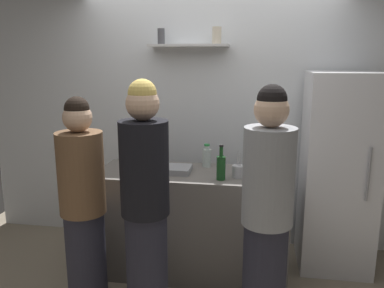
{
  "coord_description": "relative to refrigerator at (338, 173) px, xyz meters",
  "views": [
    {
      "loc": [
        0.44,
        -2.68,
        1.91
      ],
      "look_at": [
        -0.08,
        0.53,
        1.18
      ],
      "focal_mm": 36.54,
      "sensor_mm": 36.0,
      "label": 1
    }
  ],
  "objects": [
    {
      "name": "person_brown_jacket",
      "position": [
        -2.0,
        -0.95,
        -0.08
      ],
      "size": [
        0.34,
        0.34,
        1.64
      ],
      "rotation": [
        0.0,
        0.0,
        5.18
      ],
      "color": "#262633",
      "rests_on": "ground"
    },
    {
      "name": "person_blonde",
      "position": [
        -1.49,
        -1.04,
        -0.01
      ],
      "size": [
        0.34,
        0.34,
        1.77
      ],
      "rotation": [
        0.0,
        0.0,
        3.63
      ],
      "color": "#262633",
      "rests_on": "ground"
    },
    {
      "name": "utensil_holder",
      "position": [
        -0.88,
        -0.4,
        0.09
      ],
      "size": [
        0.1,
        0.1,
        0.22
      ],
      "color": "#B2B2B7",
      "rests_on": "counter"
    },
    {
      "name": "person_grey_hoodie",
      "position": [
        -0.66,
        -1.05,
        -0.02
      ],
      "size": [
        0.34,
        0.34,
        1.75
      ],
      "rotation": [
        0.0,
        0.0,
        6.02
      ],
      "color": "#262633",
      "rests_on": "ground"
    },
    {
      "name": "water_bottle_plastic",
      "position": [
        -1.17,
        -0.12,
        0.13
      ],
      "size": [
        0.08,
        0.08,
        0.21
      ],
      "color": "silver",
      "rests_on": "counter"
    },
    {
      "name": "counter",
      "position": [
        -1.28,
        -0.32,
        -0.43
      ],
      "size": [
        1.66,
        0.63,
        0.93
      ],
      "primitive_type": "cube",
      "color": "#66605B",
      "rests_on": "ground"
    },
    {
      "name": "baking_pan",
      "position": [
        -1.46,
        -0.34,
        0.07
      ],
      "size": [
        0.34,
        0.24,
        0.05
      ],
      "primitive_type": "cube",
      "color": "gray",
      "rests_on": "counter"
    },
    {
      "name": "refrigerator",
      "position": [
        0.0,
        0.0,
        0.0
      ],
      "size": [
        0.62,
        0.62,
        1.79
      ],
      "color": "white",
      "rests_on": "ground"
    },
    {
      "name": "wine_bottle_amber_glass",
      "position": [
        -0.56,
        -0.22,
        0.16
      ],
      "size": [
        0.07,
        0.07,
        0.31
      ],
      "color": "#472814",
      "rests_on": "counter"
    },
    {
      "name": "back_wall_assembly",
      "position": [
        -1.2,
        0.4,
        0.41
      ],
      "size": [
        4.8,
        0.32,
        2.6
      ],
      "color": "white",
      "rests_on": "ground"
    },
    {
      "name": "wine_bottle_pale_glass",
      "position": [
        -0.65,
        -0.33,
        0.16
      ],
      "size": [
        0.08,
        0.08,
        0.32
      ],
      "color": "#B2BFB2",
      "rests_on": "counter"
    },
    {
      "name": "wine_bottle_green_glass",
      "position": [
        -1.01,
        -0.49,
        0.15
      ],
      "size": [
        0.07,
        0.07,
        0.29
      ],
      "color": "#19471E",
      "rests_on": "counter"
    },
    {
      "name": "wine_bottle_dark_glass",
      "position": [
        -1.72,
        -0.35,
        0.16
      ],
      "size": [
        0.08,
        0.08,
        0.31
      ],
      "color": "black",
      "rests_on": "counter"
    }
  ]
}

